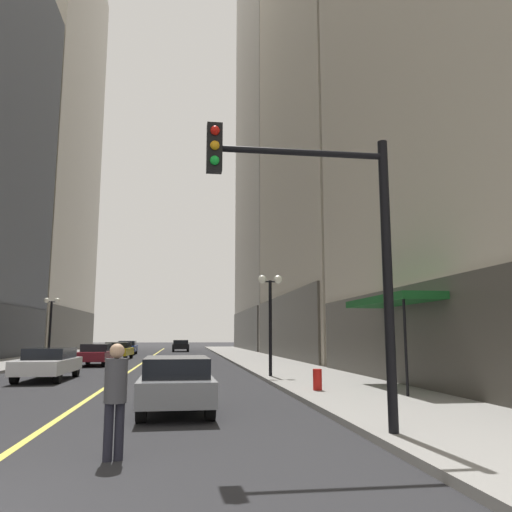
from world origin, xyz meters
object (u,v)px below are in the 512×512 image
object	(u,v)px
fire_hydrant_right	(317,382)
car_yellow	(118,350)
car_blue	(127,347)
street_lamp_left_far	(51,315)
car_grey	(176,382)
car_white	(49,363)
car_black	(181,345)
pedestrian_with_orange_bag	(115,391)
traffic_light_near_right	(331,230)
car_maroon	(96,354)
street_lamp_right_mid	(270,302)

from	to	relation	value
fire_hydrant_right	car_yellow	bearing A→B (deg)	109.72
car_blue	street_lamp_left_far	world-z (taller)	street_lamp_left_far
car_grey	car_white	size ratio (longest dim) A/B	0.89
car_black	pedestrian_with_orange_bag	distance (m)	52.29
car_blue	car_yellow	bearing A→B (deg)	-87.96
car_yellow	car_grey	bearing A→B (deg)	-80.33
car_blue	traffic_light_near_right	distance (m)	43.78
car_yellow	street_lamp_left_far	xyz separation A→B (m)	(-4.07, -4.54, 2.54)
car_blue	street_lamp_left_far	bearing A→B (deg)	-104.18
car_maroon	fire_hydrant_right	size ratio (longest dim) A/B	5.64
car_yellow	traffic_light_near_right	world-z (taller)	traffic_light_near_right
car_yellow	street_lamp_right_mid	size ratio (longest dim) A/B	0.97
car_black	fire_hydrant_right	bearing A→B (deg)	-84.28
car_grey	car_yellow	bearing A→B (deg)	99.67
car_blue	street_lamp_left_far	size ratio (longest dim) A/B	1.08
pedestrian_with_orange_bag	street_lamp_right_mid	distance (m)	14.50
car_white	street_lamp_right_mid	bearing A→B (deg)	-6.10
car_white	street_lamp_right_mid	size ratio (longest dim) A/B	1.08
car_yellow	street_lamp_right_mid	bearing A→B (deg)	-66.34
street_lamp_right_mid	pedestrian_with_orange_bag	bearing A→B (deg)	-109.09
street_lamp_right_mid	fire_hydrant_right	bearing A→B (deg)	-85.08
car_blue	fire_hydrant_right	size ratio (longest dim) A/B	5.97
pedestrian_with_orange_bag	street_lamp_right_mid	world-z (taller)	street_lamp_right_mid
car_white	street_lamp_left_far	distance (m)	15.04
street_lamp_right_mid	car_black	bearing A→B (deg)	95.84
car_white	fire_hydrant_right	size ratio (longest dim) A/B	5.98
car_grey	traffic_light_near_right	distance (m)	5.78
car_maroon	fire_hydrant_right	xyz separation A→B (m)	(9.52, -17.31, -0.32)
car_blue	car_grey	bearing A→B (deg)	-82.30
car_maroon	traffic_light_near_right	distance (m)	25.81
pedestrian_with_orange_bag	traffic_light_near_right	xyz separation A→B (m)	(3.63, 0.68, 2.74)
car_white	car_black	distance (m)	38.13
traffic_light_near_right	fire_hydrant_right	world-z (taller)	traffic_light_near_right
car_grey	car_white	world-z (taller)	same
car_white	fire_hydrant_right	distance (m)	11.87
car_yellow	traffic_light_near_right	distance (m)	33.80
car_white	car_maroon	size ratio (longest dim) A/B	1.06
car_blue	traffic_light_near_right	xyz separation A→B (m)	(8.04, -42.93, 3.02)
car_black	street_lamp_left_far	xyz separation A→B (m)	(-8.84, -23.37, 2.54)
car_black	street_lamp_left_far	distance (m)	25.11
car_blue	car_black	size ratio (longest dim) A/B	1.06
car_grey	car_white	bearing A→B (deg)	118.89
car_maroon	car_yellow	xyz separation A→B (m)	(0.30, 8.42, 0.00)
car_grey	car_blue	bearing A→B (deg)	97.70
car_maroon	pedestrian_with_orange_bag	bearing A→B (deg)	-80.17
car_white	car_yellow	bearing A→B (deg)	88.48
car_yellow	street_lamp_left_far	distance (m)	6.61
car_black	fire_hydrant_right	distance (m)	44.78
fire_hydrant_right	car_blue	bearing A→B (deg)	104.96
car_maroon	street_lamp_right_mid	world-z (taller)	street_lamp_right_mid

